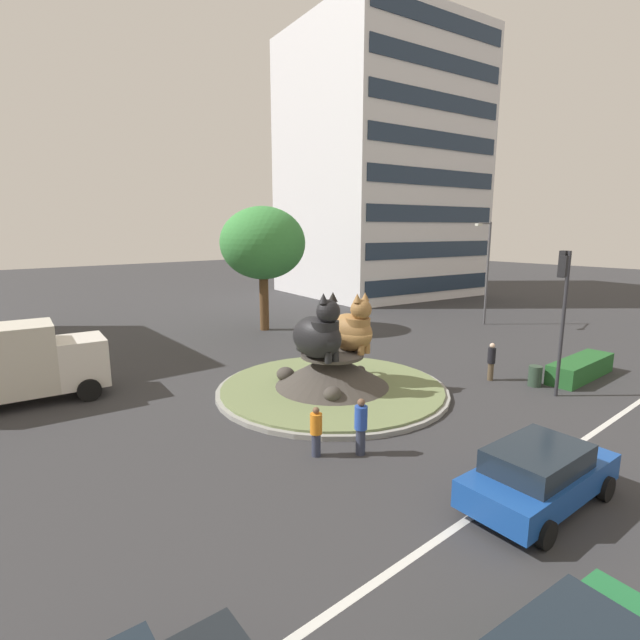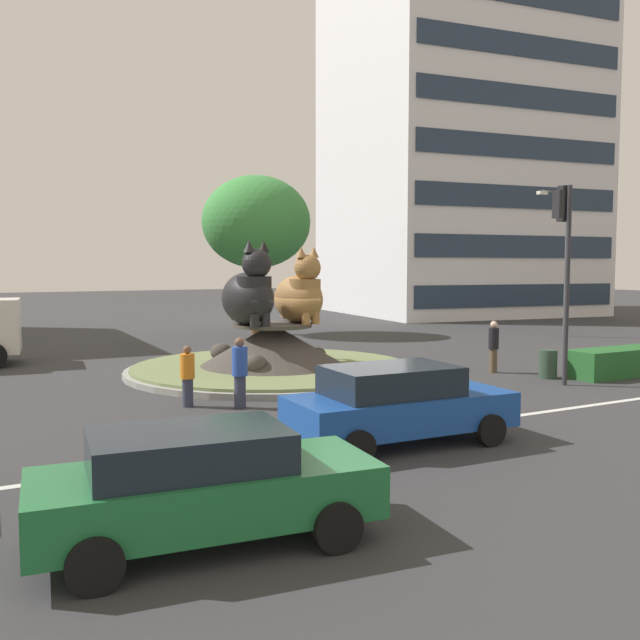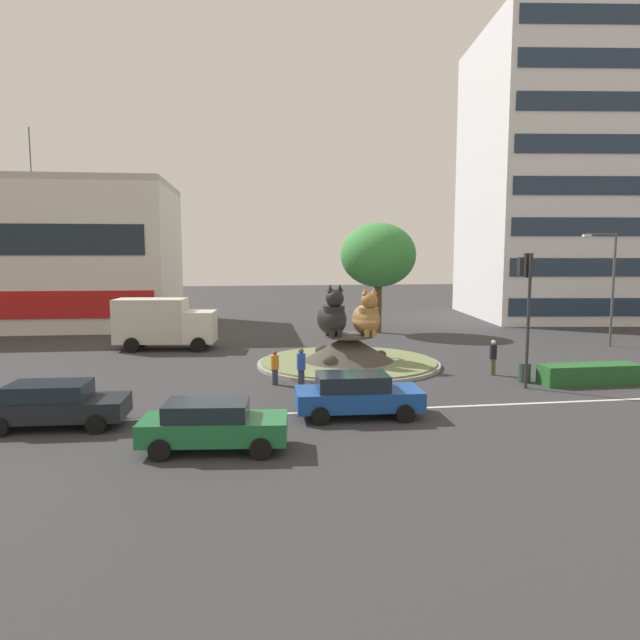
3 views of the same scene
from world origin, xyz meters
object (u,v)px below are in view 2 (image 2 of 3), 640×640
at_px(sedan_on_far_lane, 203,484).
at_px(litter_bin, 548,364).
at_px(office_tower, 455,142).
at_px(hatchback_near_shophouse, 398,403).
at_px(cat_statue_black, 250,294).
at_px(pedestrian_blue_shirt, 240,371).
at_px(pedestrian_orange_shirt, 187,375).
at_px(cat_statue_tabby, 300,295).
at_px(traffic_light_mast, 564,241).
at_px(broadleaf_tree_behind_island, 256,223).
at_px(pedestrian_black_shirt, 494,345).
at_px(streetlight_arm, 563,252).

xyz_separation_m(sedan_on_far_lane, litter_bin, (13.89, 7.27, -0.34)).
distance_m(office_tower, hatchback_near_shophouse, 41.95).
height_order(office_tower, litter_bin, office_tower).
relative_size(sedan_on_far_lane, litter_bin, 5.01).
xyz_separation_m(cat_statue_black, pedestrian_blue_shirt, (-2.19, -4.58, -1.71)).
relative_size(pedestrian_orange_shirt, sedan_on_far_lane, 0.35).
distance_m(cat_statue_tabby, traffic_light_mast, 8.46).
height_order(sedan_on_far_lane, hatchback_near_shophouse, hatchback_near_shophouse).
relative_size(cat_statue_black, pedestrian_blue_shirt, 1.54).
bearing_deg(cat_statue_tabby, cat_statue_black, -93.80).
bearing_deg(pedestrian_blue_shirt, broadleaf_tree_behind_island, 51.56).
bearing_deg(pedestrian_blue_shirt, hatchback_near_shophouse, -86.54).
xyz_separation_m(pedestrian_black_shirt, hatchback_near_shophouse, (-8.09, -6.04, -0.09)).
distance_m(streetlight_arm, pedestrian_orange_shirt, 23.26).
relative_size(traffic_light_mast, broadleaf_tree_behind_island, 0.72).
bearing_deg(pedestrian_orange_shirt, pedestrian_black_shirt, 63.56).
height_order(cat_statue_black, pedestrian_blue_shirt, cat_statue_black).
distance_m(cat_statue_black, pedestrian_orange_shirt, 5.35).
height_order(cat_statue_black, hatchback_near_shophouse, cat_statue_black).
height_order(cat_statue_black, broadleaf_tree_behind_island, broadleaf_tree_behind_island).
bearing_deg(sedan_on_far_lane, cat_statue_tabby, 64.45).
bearing_deg(hatchback_near_shophouse, sedan_on_far_lane, -147.54).
relative_size(pedestrian_blue_shirt, sedan_on_far_lane, 0.39).
relative_size(traffic_light_mast, sedan_on_far_lane, 1.31).
height_order(traffic_light_mast, litter_bin, traffic_light_mast).
height_order(traffic_light_mast, hatchback_near_shophouse, traffic_light_mast).
xyz_separation_m(broadleaf_tree_behind_island, pedestrian_orange_shirt, (-8.87, -16.25, -4.99)).
bearing_deg(pedestrian_black_shirt, broadleaf_tree_behind_island, 138.54).
bearing_deg(pedestrian_black_shirt, cat_statue_tabby, -168.56).
height_order(cat_statue_tabby, traffic_light_mast, traffic_light_mast).
xyz_separation_m(traffic_light_mast, streetlight_arm, (10.90, 9.84, -0.03)).
height_order(cat_statue_tabby, office_tower, office_tower).
distance_m(traffic_light_mast, pedestrian_orange_shirt, 11.57).
bearing_deg(office_tower, broadleaf_tree_behind_island, -149.68).
bearing_deg(office_tower, sedan_on_far_lane, -126.15).
bearing_deg(cat_statue_black, hatchback_near_shophouse, -8.67).
bearing_deg(hatchback_near_shophouse, cat_statue_black, 88.19).
relative_size(office_tower, hatchback_near_shophouse, 5.61).
height_order(broadleaf_tree_behind_island, sedan_on_far_lane, broadleaf_tree_behind_island).
bearing_deg(cat_statue_tabby, broadleaf_tree_behind_island, 159.20).
xyz_separation_m(cat_statue_black, pedestrian_black_shirt, (7.39, -3.27, -1.72)).
bearing_deg(pedestrian_blue_shirt, litter_bin, -15.96).
relative_size(cat_statue_tabby, litter_bin, 2.93).
xyz_separation_m(cat_statue_black, pedestrian_orange_shirt, (-3.29, -3.80, -1.83)).
distance_m(cat_statue_tabby, streetlight_arm, 17.10).
bearing_deg(traffic_light_mast, streetlight_arm, -46.47).
bearing_deg(hatchback_near_shophouse, streetlight_arm, 37.00).
distance_m(cat_statue_black, traffic_light_mast, 9.77).
xyz_separation_m(traffic_light_mast, broadleaf_tree_behind_island, (-1.93, 18.48, 1.51)).
xyz_separation_m(cat_statue_tabby, broadleaf_tree_behind_island, (3.75, 12.44, 3.22)).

